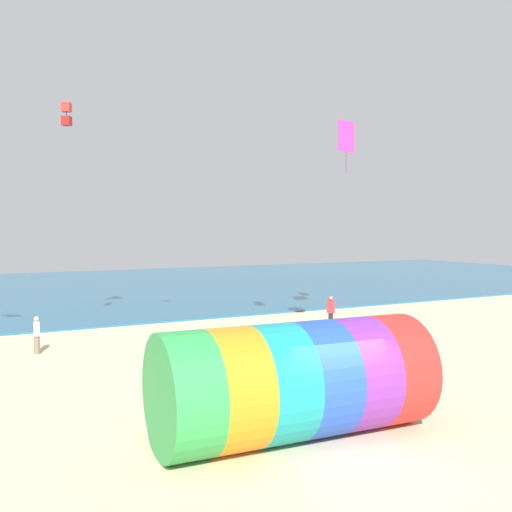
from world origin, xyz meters
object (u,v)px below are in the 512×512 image
Objects in this scene: kite_handler at (397,380)px; bystander_mid_beach at (331,312)px; kite_magenta_diamond at (346,137)px; kite_red_box at (66,114)px; bystander_near_water at (37,335)px; giant_inflatable_tube at (295,381)px.

kite_handler is 13.01m from bystander_mid_beach.
kite_red_box reaches higher than kite_magenta_diamond.
bystander_near_water is 0.92× the size of bystander_mid_beach.
bystander_mid_beach is (-0.91, -0.01, -9.02)m from kite_magenta_diamond.
kite_red_box reaches higher than bystander_near_water.
giant_inflatable_tube reaches higher than kite_handler.
giant_inflatable_tube is 2.58× the size of kite_magenta_diamond.
kite_red_box reaches higher than giant_inflatable_tube.
kite_red_box is 0.63× the size of bystander_mid_beach.
kite_handler is at bearing 8.71° from giant_inflatable_tube.
bystander_mid_beach reaches higher than bystander_near_water.
giant_inflatable_tube is 4.31× the size of kite_handler.
giant_inflatable_tube is 4.10× the size of bystander_mid_beach.
kite_handler is 18.44m from kite_red_box.
giant_inflatable_tube reaches higher than bystander_mid_beach.
giant_inflatable_tube is 13.78m from bystander_near_water.
kite_handler reaches higher than bystander_near_water.
giant_inflatable_tube is 6.51× the size of kite_red_box.
kite_magenta_diamond is 1.74× the size of bystander_near_water.
bystander_mid_beach is (14.17, -0.88, 0.09)m from bystander_near_water.
bystander_mid_beach is (5.93, 11.58, 0.05)m from kite_handler.
bystander_near_water is at bearing 123.48° from kite_handler.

